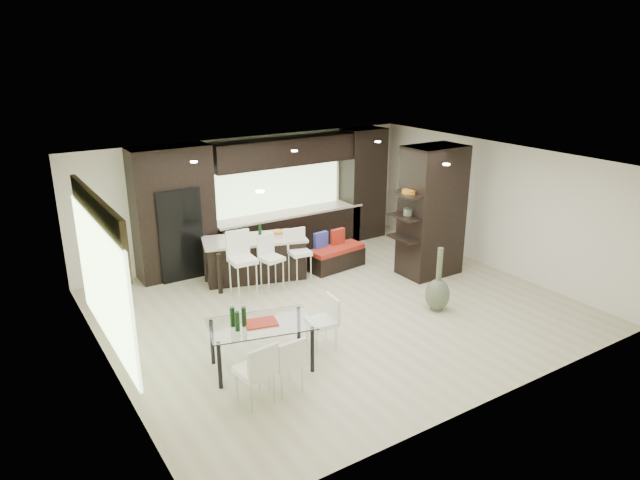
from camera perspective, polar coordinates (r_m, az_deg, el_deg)
ground at (r=10.55m, az=1.77°, el=-6.81°), size 8.00×8.00×0.00m
back_wall at (r=12.96m, az=-6.95°, el=4.33°), size 8.00×0.02×2.70m
left_wall at (r=8.58m, az=-20.85°, el=-4.49°), size 0.02×7.00×2.70m
right_wall at (r=12.65m, az=16.99°, el=3.28°), size 0.02×7.00×2.70m
ceiling at (r=9.69m, az=1.93°, el=7.73°), size 8.00×7.00×0.02m
window_left at (r=8.77m, az=-20.88°, el=-3.99°), size 0.04×3.20×1.90m
window_back at (r=13.14m, az=-4.55°, el=5.51°), size 3.40×0.04×1.20m
stone_accent at (r=8.49m, az=-21.38°, el=1.67°), size 0.08×3.00×0.80m
ceiling_spots at (r=9.90m, az=1.10°, el=7.85°), size 4.00×3.00×0.02m
back_cabinetry at (r=12.89m, az=-4.31°, el=4.34°), size 6.80×0.68×2.70m
refrigerator at (r=12.05m, az=-14.21°, el=0.79°), size 0.90×0.68×1.90m
partition_column at (r=11.92m, az=11.12°, el=2.83°), size 1.20×0.80×2.70m
kitchen_island at (r=11.80m, az=-6.52°, el=-1.81°), size 2.22×1.43×0.86m
stool_left at (r=10.87m, az=-7.70°, el=-3.19°), size 0.49×0.49×1.05m
stool_mid at (r=11.18m, az=-4.83°, el=-2.85°), size 0.46×0.46×0.90m
stool_right at (r=11.46m, az=-2.04°, el=-2.22°), size 0.44×0.44×0.90m
bench at (r=12.29m, az=1.67°, el=-1.77°), size 1.31×0.63×0.48m
floor_vase at (r=10.45m, az=11.77°, el=-3.88°), size 0.56×0.56×1.20m
dining_table at (r=8.62m, az=-5.86°, el=-10.46°), size 1.68×1.19×0.73m
chair_near at (r=8.05m, az=-3.48°, el=-12.43°), size 0.44×0.44×0.79m
chair_far at (r=7.84m, az=-6.53°, el=-13.22°), size 0.51×0.51×0.84m
chair_end at (r=9.06m, az=0.14°, el=-8.56°), size 0.47×0.47×0.80m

